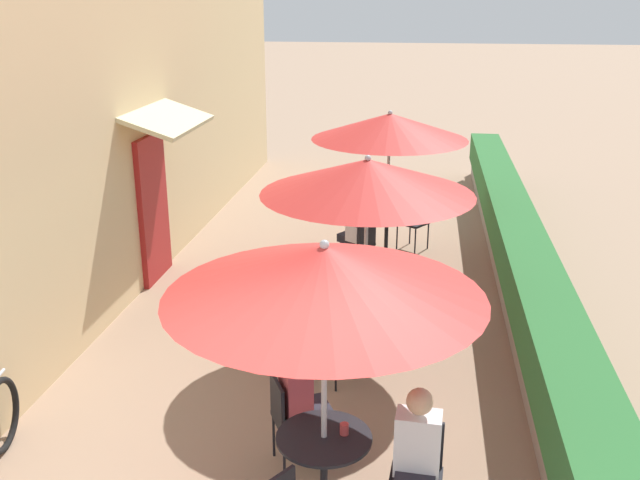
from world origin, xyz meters
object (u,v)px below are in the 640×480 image
(patio_umbrella_near, at_px, (324,272))
(cafe_chair_far_left, at_px, (361,241))
(cafe_chair_near_left, at_px, (290,415))
(coffee_cup_mid, at_px, (368,292))
(cafe_chair_near_back, at_px, (417,468))
(cafe_chair_mid_right, at_px, (388,290))
(seated_patron_near_back, at_px, (417,458))
(cafe_chair_mid_left, at_px, (337,338))
(patio_table_mid, at_px, (364,311))
(seated_patron_far_left, at_px, (355,229))
(cafe_chair_far_right, at_px, (409,218))
(coffee_cup_near, at_px, (344,429))
(patio_umbrella_far, at_px, (390,126))
(patio_table_far, at_px, (386,228))
(patio_table_near, at_px, (324,460))
(seated_patron_near_left, at_px, (302,396))

(patio_umbrella_near, xyz_separation_m, cafe_chair_far_left, (-0.18, 5.25, -1.59))
(cafe_chair_near_left, relative_size, coffee_cup_mid, 9.67)
(cafe_chair_near_back, bearing_deg, cafe_chair_mid_right, -79.51)
(seated_patron_near_back, bearing_deg, patio_umbrella_near, -2.84)
(cafe_chair_mid_left, bearing_deg, cafe_chair_near_back, -132.05)
(patio_table_mid, bearing_deg, seated_patron_far_left, 97.93)
(cafe_chair_near_left, bearing_deg, cafe_chair_far_right, 145.34)
(cafe_chair_near_back, height_order, cafe_chair_far_right, same)
(coffee_cup_near, relative_size, patio_table_mid, 0.12)
(seated_patron_near_back, bearing_deg, cafe_chair_far_right, -84.35)
(cafe_chair_mid_left, bearing_deg, patio_umbrella_far, 20.47)
(coffee_cup_near, bearing_deg, seated_patron_near_back, -13.56)
(coffee_cup_mid, distance_m, patio_table_far, 3.17)
(patio_umbrella_near, relative_size, seated_patron_far_left, 1.88)
(coffee_cup_near, relative_size, patio_table_far, 0.12)
(patio_table_near, xyz_separation_m, cafe_chair_near_back, (0.72, 0.03, -0.02))
(coffee_cup_near, bearing_deg, patio_table_near, -160.53)
(seated_patron_far_left, bearing_deg, cafe_chair_near_left, -147.14)
(patio_umbrella_near, xyz_separation_m, patio_umbrella_far, (0.15, 5.89, 0.00))
(cafe_chair_near_left, bearing_deg, coffee_cup_near, 17.75)
(patio_umbrella_far, bearing_deg, patio_umbrella_near, -91.50)
(coffee_cup_near, bearing_deg, patio_table_mid, 91.53)
(patio_umbrella_near, bearing_deg, patio_table_near, 75.96)
(patio_table_near, xyz_separation_m, coffee_cup_near, (0.15, 0.05, 0.26))
(seated_patron_near_back, relative_size, coffee_cup_mid, 13.89)
(patio_table_near, bearing_deg, patio_umbrella_far, 88.50)
(coffee_cup_near, distance_m, patio_table_far, 5.84)
(cafe_chair_near_left, distance_m, cafe_chair_far_left, 4.65)
(patio_table_mid, height_order, cafe_chair_mid_right, cafe_chair_mid_right)
(cafe_chair_far_right, bearing_deg, patio_umbrella_far, 6.12)
(cafe_chair_near_left, height_order, seated_patron_near_left, seated_patron_near_left)
(coffee_cup_near, xyz_separation_m, coffee_cup_mid, (-0.03, 2.67, 0.00))
(patio_table_near, xyz_separation_m, cafe_chair_far_right, (0.49, 6.52, -0.02))
(cafe_chair_near_back, height_order, cafe_chair_mid_right, same)
(seated_patron_near_left, bearing_deg, cafe_chair_far_left, 152.51)
(patio_table_far, bearing_deg, cafe_chair_mid_right, -86.30)
(patio_umbrella_near, bearing_deg, cafe_chair_near_back, 2.37)
(coffee_cup_mid, xyz_separation_m, patio_umbrella_far, (0.03, 3.16, 1.31))
(cafe_chair_mid_left, distance_m, seated_patron_far_left, 3.21)
(seated_patron_far_left, xyz_separation_m, cafe_chair_far_right, (0.77, 1.20, -0.17))
(patio_umbrella_far, bearing_deg, cafe_chair_far_left, -118.05)
(cafe_chair_near_back, distance_m, cafe_chair_mid_right, 3.46)
(coffee_cup_near, relative_size, cafe_chair_far_left, 0.10)
(patio_table_far, bearing_deg, patio_umbrella_near, -91.50)
(patio_table_far, bearing_deg, cafe_chair_near_back, -84.52)
(cafe_chair_mid_right, relative_size, coffee_cup_mid, 9.67)
(patio_table_near, relative_size, seated_patron_far_left, 0.60)
(seated_patron_near_left, xyz_separation_m, coffee_cup_near, (0.43, -0.60, 0.11))
(cafe_chair_mid_right, xyz_separation_m, seated_patron_far_left, (-0.59, 1.85, 0.17))
(coffee_cup_mid, height_order, seated_patron_far_left, seated_patron_far_left)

